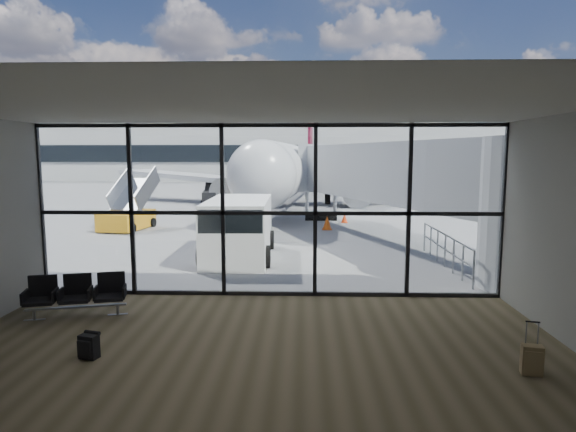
# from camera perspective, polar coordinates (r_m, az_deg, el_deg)

# --- Properties ---
(ground) EXTENTS (220.00, 220.00, 0.00)m
(ground) POSITION_cam_1_polar(r_m,az_deg,el_deg) (52.48, 0.86, 3.13)
(ground) COLOR slate
(ground) RESTS_ON ground
(lounge_shell) EXTENTS (12.02, 8.01, 4.51)m
(lounge_shell) POSITION_cam_1_polar(r_m,az_deg,el_deg) (7.66, -4.86, -0.54)
(lounge_shell) COLOR brown
(lounge_shell) RESTS_ON ground
(glass_curtain_wall) EXTENTS (12.10, 0.12, 4.50)m
(glass_curtain_wall) POSITION_cam_1_polar(r_m,az_deg,el_deg) (12.46, -2.28, 0.57)
(glass_curtain_wall) COLOR white
(glass_curtain_wall) RESTS_ON ground
(jet_bridge) EXTENTS (8.00, 16.50, 4.33)m
(jet_bridge) POSITION_cam_1_polar(r_m,az_deg,el_deg) (19.85, 13.53, 4.31)
(jet_bridge) COLOR #ADAFB3
(jet_bridge) RESTS_ON ground
(apron_railing) EXTENTS (0.06, 5.46, 1.11)m
(apron_railing) POSITION_cam_1_polar(r_m,az_deg,el_deg) (16.79, 18.13, -3.35)
(apron_railing) COLOR gray
(apron_railing) RESTS_ON ground
(far_terminal) EXTENTS (80.00, 12.20, 11.00)m
(far_terminal) POSITION_cam_1_polar(r_m,az_deg,el_deg) (74.33, 0.71, 7.55)
(far_terminal) COLOR #A3A39F
(far_terminal) RESTS_ON ground
(tree_0) EXTENTS (4.95, 4.95, 7.12)m
(tree_0) POSITION_cam_1_polar(r_m,az_deg,el_deg) (96.02, -26.92, 6.95)
(tree_0) COLOR #382619
(tree_0) RESTS_ON ground
(tree_1) EXTENTS (5.61, 5.61, 8.07)m
(tree_1) POSITION_cam_1_polar(r_m,az_deg,el_deg) (93.31, -23.69, 7.52)
(tree_1) COLOR #382619
(tree_1) RESTS_ON ground
(tree_2) EXTENTS (6.27, 6.27, 9.03)m
(tree_2) POSITION_cam_1_polar(r_m,az_deg,el_deg) (90.92, -20.26, 8.09)
(tree_2) COLOR #382619
(tree_2) RESTS_ON ground
(tree_3) EXTENTS (4.95, 4.95, 7.12)m
(tree_3) POSITION_cam_1_polar(r_m,az_deg,el_deg) (88.84, -16.60, 7.46)
(tree_3) COLOR #382619
(tree_3) RESTS_ON ground
(tree_4) EXTENTS (5.61, 5.61, 8.07)m
(tree_4) POSITION_cam_1_polar(r_m,az_deg,el_deg) (87.15, -12.84, 8.00)
(tree_4) COLOR #382619
(tree_4) RESTS_ON ground
(tree_5) EXTENTS (6.27, 6.27, 9.03)m
(tree_5) POSITION_cam_1_polar(r_m,az_deg,el_deg) (85.85, -8.93, 8.52)
(tree_5) COLOR #382619
(tree_5) RESTS_ON ground
(seating_row) EXTENTS (2.18, 1.09, 0.97)m
(seating_row) POSITION_cam_1_polar(r_m,az_deg,el_deg) (12.19, -23.75, -8.39)
(seating_row) COLOR gray
(seating_row) RESTS_ON ground
(backpack) EXTENTS (0.37, 0.36, 0.49)m
(backpack) POSITION_cam_1_polar(r_m,az_deg,el_deg) (9.74, -22.56, -14.07)
(backpack) COLOR black
(backpack) RESTS_ON ground
(suitcase) EXTENTS (0.37, 0.30, 0.91)m
(suitcase) POSITION_cam_1_polar(r_m,az_deg,el_deg) (9.36, 26.95, -14.95)
(suitcase) COLOR olive
(suitcase) RESTS_ON ground
(airliner) EXTENTS (29.62, 34.40, 8.86)m
(airliner) POSITION_cam_1_polar(r_m,az_deg,el_deg) (37.99, 0.90, 5.67)
(airliner) COLOR silver
(airliner) RESTS_ON ground
(service_van) EXTENTS (2.49, 4.94, 2.13)m
(service_van) POSITION_cam_1_polar(r_m,az_deg,el_deg) (17.32, -5.88, -1.46)
(service_van) COLOR white
(service_van) RESTS_ON ground
(belt_loader) EXTENTS (1.92, 4.05, 1.80)m
(belt_loader) POSITION_cam_1_polar(r_m,az_deg,el_deg) (36.77, -8.94, 2.27)
(belt_loader) COLOR black
(belt_loader) RESTS_ON ground
(mobile_stairs) EXTENTS (2.29, 3.74, 2.48)m
(mobile_stairs) POSITION_cam_1_polar(r_m,az_deg,el_deg) (25.51, -18.45, -0.15)
(mobile_stairs) COLOR orange
(mobile_stairs) RESTS_ON ground
(traffic_cone_a) EXTENTS (0.48, 0.48, 0.69)m
(traffic_cone_a) POSITION_cam_1_polar(r_m,az_deg,el_deg) (24.14, 4.66, -0.85)
(traffic_cone_a) COLOR #CF490A
(traffic_cone_a) RESTS_ON ground
(traffic_cone_b) EXTENTS (0.37, 0.37, 0.52)m
(traffic_cone_b) POSITION_cam_1_polar(r_m,az_deg,el_deg) (26.79, 6.70, -0.25)
(traffic_cone_b) COLOR red
(traffic_cone_b) RESTS_ON ground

